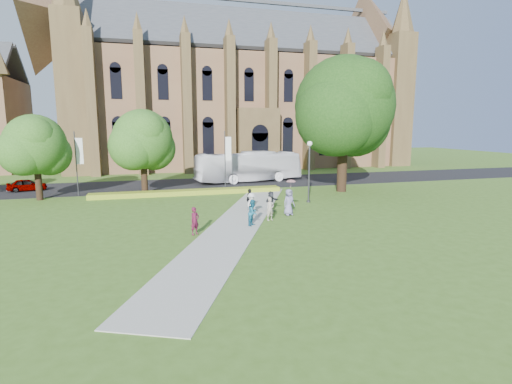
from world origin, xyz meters
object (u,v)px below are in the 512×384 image
object	(u,v)px
streetlamp	(309,164)
large_tree	(344,106)
tour_coach	(249,167)
pedestrian_0	(195,221)
car_0	(27,185)

from	to	relation	value
streetlamp	large_tree	bearing A→B (deg)	39.29
streetlamp	tour_coach	bearing A→B (deg)	96.95
large_tree	pedestrian_0	size ratio (longest dim) A/B	7.87
tour_coach	pedestrian_0	distance (m)	23.47
car_0	pedestrian_0	size ratio (longest dim) A/B	2.13
pedestrian_0	streetlamp	bearing A→B (deg)	1.45
streetlamp	large_tree	distance (m)	8.73
large_tree	car_0	xyz separation A→B (m)	(-30.40, 8.76, -7.74)
streetlamp	pedestrian_0	xyz separation A→B (m)	(-10.73, -7.86, -2.42)
tour_coach	car_0	distance (m)	23.26
tour_coach	car_0	size ratio (longest dim) A/B	3.53
streetlamp	car_0	world-z (taller)	streetlamp
tour_coach	car_0	world-z (taller)	tour_coach
tour_coach	pedestrian_0	bearing A→B (deg)	147.87
streetlamp	large_tree	size ratio (longest dim) A/B	0.40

